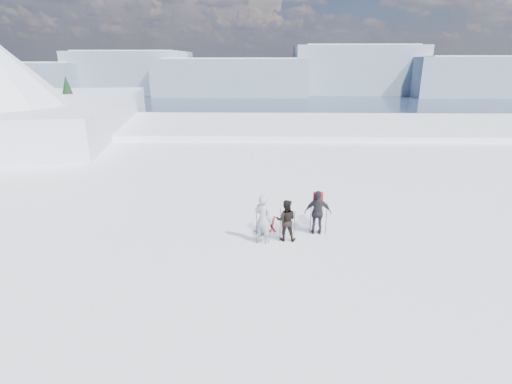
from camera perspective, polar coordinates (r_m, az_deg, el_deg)
lake_basin at (r=43.47m, az=3.55°, el=0.73°), size 820.00×820.00×71.62m
far_mountain_range at (r=467.45m, az=5.63°, el=16.54°), size 770.00×110.00×53.00m
near_ridge at (r=48.87m, az=-29.37°, el=4.00°), size 31.37×35.68×25.62m
skier_grey at (r=14.96m, az=1.02°, el=-3.89°), size 0.84×0.75×1.92m
skier_dark at (r=15.27m, az=4.30°, el=-4.04°), size 0.85×0.70×1.64m
skier_pack at (r=15.94m, az=8.83°, el=-2.92°), size 1.07×0.49×1.80m
backpack at (r=15.79m, az=8.97°, el=1.35°), size 0.39×0.24×0.54m
ski_poles at (r=15.38m, az=4.88°, el=-4.58°), size 2.75×0.90×1.35m
skis_loose at (r=16.96m, az=2.13°, el=-4.59°), size 0.57×1.70×0.03m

